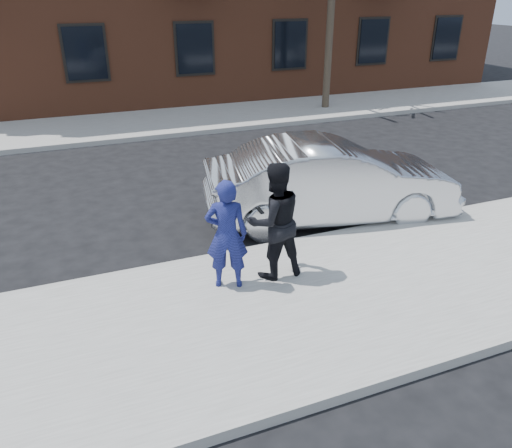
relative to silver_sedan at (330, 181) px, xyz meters
name	(u,v)px	position (x,y,z in m)	size (l,w,h in m)	color
ground	(413,274)	(0.21, -2.39, -0.80)	(100.00, 100.00, 0.00)	black
near_sidewalk	(424,277)	(0.21, -2.64, -0.72)	(50.00, 3.50, 0.15)	gray
near_curb	(360,230)	(0.21, -0.84, -0.72)	(50.00, 0.10, 0.15)	#999691
far_sidewalk	(208,118)	(0.21, 8.86, -0.72)	(50.00, 3.50, 0.15)	gray
far_curb	(225,130)	(0.21, 7.06, -0.72)	(50.00, 0.10, 0.15)	#999691
silver_sedan	(330,181)	(0.00, 0.00, 0.00)	(1.68, 4.83, 1.59)	#B7BABF
man_hoodie	(227,235)	(-2.73, -1.81, 0.19)	(0.71, 0.58, 1.67)	navy
man_peacoat	(274,221)	(-1.98, -1.78, 0.26)	(0.90, 0.71, 1.81)	black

